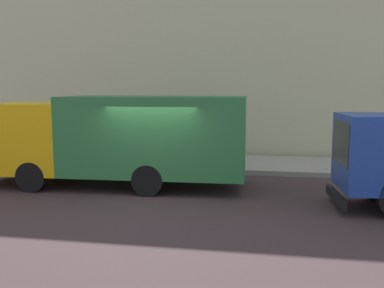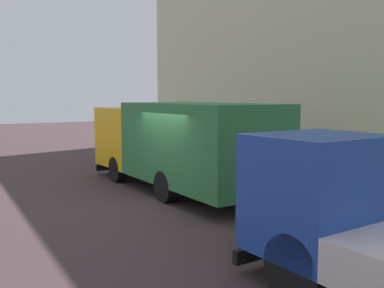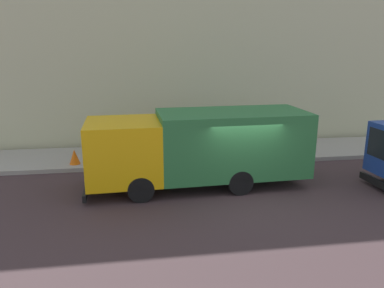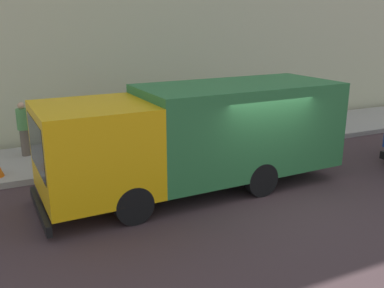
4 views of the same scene
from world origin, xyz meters
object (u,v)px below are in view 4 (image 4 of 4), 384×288
Objects in this scene: pedestrian_walking at (176,128)px; pedestrian_third at (24,128)px; large_utility_truck at (199,133)px; pedestrian_standing at (102,120)px.

pedestrian_walking is 0.95× the size of pedestrian_third.
pedestrian_third is at bearing 39.16° from large_utility_truck.
pedestrian_third is at bearing 169.66° from pedestrian_walking.
pedestrian_standing is at bearing 13.64° from large_utility_truck.
large_utility_truck is 2.67m from pedestrian_walking.
large_utility_truck is 4.68× the size of pedestrian_third.
pedestrian_third is (4.53, 3.99, -0.45)m from large_utility_truck.
large_utility_truck reaches higher than pedestrian_standing.
large_utility_truck is at bearing -85.98° from pedestrian_third.
large_utility_truck is 6.05m from pedestrian_third.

